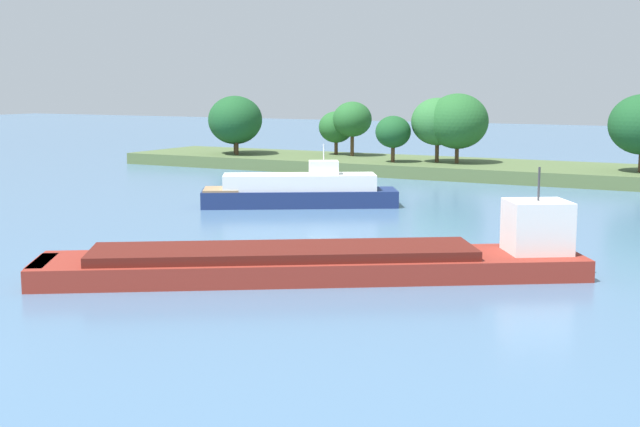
# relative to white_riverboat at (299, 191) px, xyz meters

# --- Properties ---
(treeline_island) EXTENTS (73.33, 14.39, 9.11)m
(treeline_island) POSITION_rel_white_riverboat_xyz_m (-1.54, 29.94, 2.08)
(treeline_island) COLOR #4C6038
(treeline_island) RESTS_ON ground
(white_riverboat) EXTENTS (15.77, 11.61, 5.18)m
(white_riverboat) POSITION_rel_white_riverboat_xyz_m (0.00, 0.00, 0.00)
(white_riverboat) COLOR navy
(white_riverboat) RESTS_ON ground
(cargo_barge) EXTENTS (26.94, 20.00, 5.73)m
(cargo_barge) POSITION_rel_white_riverboat_xyz_m (14.39, -22.60, -0.35)
(cargo_barge) COLOR maroon
(cargo_barge) RESTS_ON ground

